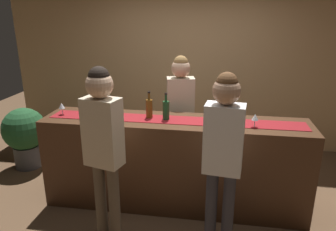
% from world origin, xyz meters
% --- Properties ---
extents(ground_plane, '(10.00, 10.00, 0.00)m').
position_xyz_m(ground_plane, '(0.00, 0.00, 0.00)').
color(ground_plane, brown).
extents(back_wall, '(6.00, 0.12, 2.90)m').
position_xyz_m(back_wall, '(0.00, 1.90, 1.45)').
color(back_wall, tan).
rests_on(back_wall, ground).
extents(bar_counter, '(2.94, 0.60, 1.05)m').
position_xyz_m(bar_counter, '(0.00, 0.00, 0.52)').
color(bar_counter, '#472B19').
rests_on(bar_counter, ground).
extents(counter_runner_cloth, '(2.80, 0.28, 0.01)m').
position_xyz_m(counter_runner_cloth, '(0.00, 0.00, 1.05)').
color(counter_runner_cloth, maroon).
rests_on(counter_runner_cloth, bar_counter).
extents(wine_bottle_amber, '(0.07, 0.07, 0.30)m').
position_xyz_m(wine_bottle_amber, '(-0.29, 0.04, 1.16)').
color(wine_bottle_amber, brown).
rests_on(wine_bottle_amber, bar_counter).
extents(wine_bottle_clear, '(0.07, 0.07, 0.30)m').
position_xyz_m(wine_bottle_clear, '(-0.88, -0.00, 1.16)').
color(wine_bottle_clear, '#B2C6C1').
rests_on(wine_bottle_clear, bar_counter).
extents(wine_bottle_green, '(0.07, 0.07, 0.30)m').
position_xyz_m(wine_bottle_green, '(-0.09, 0.00, 1.16)').
color(wine_bottle_green, '#194723').
rests_on(wine_bottle_green, bar_counter).
extents(wine_glass_near_customer, '(0.07, 0.07, 0.14)m').
position_xyz_m(wine_glass_near_customer, '(0.84, -0.09, 1.15)').
color(wine_glass_near_customer, silver).
rests_on(wine_glass_near_customer, bar_counter).
extents(wine_glass_mid_counter, '(0.07, 0.07, 0.14)m').
position_xyz_m(wine_glass_mid_counter, '(-1.30, -0.02, 1.15)').
color(wine_glass_mid_counter, silver).
rests_on(wine_glass_mid_counter, bar_counter).
extents(bartender, '(0.37, 0.26, 1.67)m').
position_xyz_m(bartender, '(-0.01, 0.58, 1.03)').
color(bartender, '#26262B').
rests_on(bartender, ground).
extents(customer_sipping, '(0.36, 0.24, 1.71)m').
position_xyz_m(customer_sipping, '(0.52, -0.64, 1.06)').
color(customer_sipping, '#33333D').
rests_on(customer_sipping, ground).
extents(customer_browsing, '(0.38, 0.28, 1.74)m').
position_xyz_m(customer_browsing, '(-0.57, -0.69, 1.08)').
color(customer_browsing, brown).
rests_on(customer_browsing, ground).
extents(potted_plant_tall, '(0.61, 0.61, 0.89)m').
position_xyz_m(potted_plant_tall, '(-2.25, 0.60, 0.51)').
color(potted_plant_tall, '#4C4C51').
rests_on(potted_plant_tall, ground).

